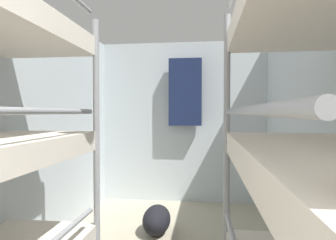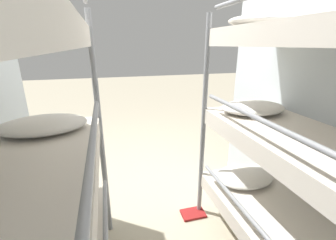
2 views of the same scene
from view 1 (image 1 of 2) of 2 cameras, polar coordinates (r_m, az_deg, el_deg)
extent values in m
cube|color=silver|center=(4.20, 2.85, -0.42)|extent=(2.39, 0.06, 2.22)
cylinder|color=gray|center=(2.19, -13.47, -6.43)|extent=(0.04, 0.04, 1.90)
cylinder|color=gray|center=(1.38, -26.62, 1.55)|extent=(0.03, 1.55, 0.03)
cylinder|color=gray|center=(2.06, 11.10, -6.92)|extent=(0.04, 0.04, 1.90)
cylinder|color=gray|center=(1.16, 14.26, 1.70)|extent=(0.03, 1.55, 0.03)
ellipsoid|color=black|center=(3.25, -2.18, -18.44)|extent=(0.28, 0.48, 0.28)
cube|color=#192347|center=(4.06, 3.31, 5.31)|extent=(0.44, 0.12, 0.90)
camera|label=2|loc=(2.08, 8.92, 12.87)|focal=24.00mm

